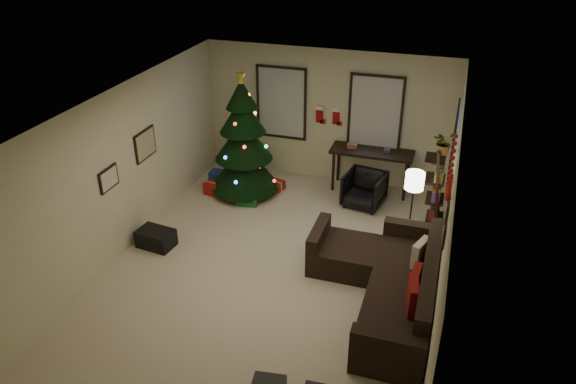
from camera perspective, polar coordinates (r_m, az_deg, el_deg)
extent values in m
plane|color=beige|center=(8.60, -1.87, -8.49)|extent=(7.00, 7.00, 0.00)
plane|color=white|center=(7.31, -2.20, 8.71)|extent=(7.00, 7.00, 0.00)
plane|color=beige|center=(10.93, 4.16, 7.91)|extent=(5.00, 0.00, 5.00)
plane|color=beige|center=(5.37, -15.23, -18.07)|extent=(5.00, 0.00, 5.00)
plane|color=beige|center=(8.94, -17.32, 1.79)|extent=(0.00, 7.00, 7.00)
plane|color=beige|center=(7.51, 16.31, -3.37)|extent=(0.00, 7.00, 7.00)
cube|color=#728CB2|center=(11.08, -0.68, 9.36)|extent=(0.94, 0.02, 1.35)
cube|color=beige|center=(11.08, -0.68, 9.36)|extent=(0.94, 0.03, 1.35)
cube|color=#728CB2|center=(10.66, 9.17, 8.24)|extent=(0.94, 0.02, 1.35)
cube|color=beige|center=(10.66, 9.17, 8.24)|extent=(0.94, 0.03, 1.35)
cube|color=#728CB2|center=(9.73, 17.10, 5.00)|extent=(0.05, 0.27, 1.17)
cube|color=beige|center=(9.73, 17.10, 5.00)|extent=(0.05, 0.45, 1.17)
cylinder|color=black|center=(10.82, -4.51, 0.70)|extent=(0.10, 0.10, 0.30)
cone|color=black|center=(10.62, -4.60, 2.84)|extent=(1.35, 1.35, 0.94)
cone|color=black|center=(10.40, -4.72, 5.55)|extent=(1.11, 1.11, 0.79)
cone|color=black|center=(10.21, -4.83, 8.12)|extent=(0.87, 0.87, 0.70)
cone|color=black|center=(10.08, -4.92, 10.24)|extent=(0.60, 0.60, 0.55)
cylinder|color=maroon|center=(10.88, -4.49, 0.10)|extent=(1.09, 1.09, 0.04)
cube|color=maroon|center=(10.83, -7.95, 0.38)|extent=(0.30, 0.22, 0.25)
cube|color=navy|center=(11.22, -7.46, 1.55)|extent=(0.26, 0.26, 0.28)
cube|color=gold|center=(10.55, -5.12, -0.08)|extent=(0.28, 0.25, 0.30)
cube|color=#14591E|center=(10.44, -4.29, -0.85)|extent=(0.40, 0.30, 0.15)
cube|color=silver|center=(10.71, -3.02, 0.23)|extent=(0.35, 0.28, 0.22)
cube|color=maroon|center=(10.90, -1.24, 0.66)|extent=(0.25, 0.30, 0.18)
cube|color=black|center=(7.96, 11.69, -10.74)|extent=(0.90, 2.41, 0.42)
cube|color=black|center=(7.69, 14.63, -8.57)|extent=(0.20, 2.41, 0.46)
cube|color=black|center=(6.90, 10.35, -16.57)|extent=(0.90, 0.20, 0.66)
cube|color=black|center=(8.95, 12.83, -5.04)|extent=(0.90, 0.20, 0.66)
cube|color=black|center=(8.64, 6.53, -6.75)|extent=(0.85, 0.90, 0.42)
cube|color=black|center=(8.66, 3.21, -5.53)|extent=(0.18, 0.90, 0.66)
cube|color=maroon|center=(7.32, 12.95, -10.60)|extent=(0.18, 0.45, 0.43)
cube|color=maroon|center=(7.56, 13.21, -9.20)|extent=(0.13, 0.40, 0.40)
cube|color=beige|center=(8.17, 13.74, -6.22)|extent=(0.24, 0.41, 0.39)
cube|color=black|center=(10.70, 8.83, 4.19)|extent=(1.60, 0.57, 0.06)
cylinder|color=black|center=(10.79, 4.76, 2.11)|extent=(0.06, 0.06, 0.80)
cylinder|color=black|center=(11.19, 5.31, 3.10)|extent=(0.06, 0.06, 0.80)
cylinder|color=black|center=(10.61, 12.19, 1.05)|extent=(0.06, 0.06, 0.80)
cylinder|color=black|center=(11.02, 12.47, 2.08)|extent=(0.06, 0.06, 0.80)
imported|color=black|center=(10.33, 8.00, 0.27)|extent=(0.75, 0.72, 0.67)
cube|color=black|center=(9.27, 15.38, -0.59)|extent=(0.05, 0.05, 1.65)
cube|color=black|center=(9.66, 15.56, 0.61)|extent=(0.05, 0.05, 1.65)
cube|color=black|center=(9.71, 14.92, -2.56)|extent=(0.30, 0.46, 0.03)
cube|color=black|center=(9.53, 15.19, -0.68)|extent=(0.30, 0.46, 0.03)
cube|color=black|center=(9.37, 15.47, 1.28)|extent=(0.30, 0.46, 0.03)
cube|color=black|center=(9.21, 15.75, 3.31)|extent=(0.30, 0.46, 0.03)
imported|color=#4C4C4C|center=(8.97, 16.11, 5.38)|extent=(0.60, 0.61, 0.51)
cylinder|color=black|center=(9.35, 12.32, -5.73)|extent=(0.25, 0.25, 0.03)
cylinder|color=black|center=(9.03, 12.71, -2.54)|extent=(0.03, 0.03, 1.19)
cylinder|color=white|center=(8.72, 13.16, 1.17)|extent=(0.30, 0.30, 0.28)
cube|color=black|center=(9.44, -14.78, 4.86)|extent=(0.04, 0.60, 0.50)
cube|color=tan|center=(9.44, -14.78, 4.86)|extent=(0.01, 0.54, 0.45)
cube|color=black|center=(8.69, -18.32, 1.34)|extent=(0.04, 0.45, 0.35)
cube|color=beige|center=(8.69, -18.32, 1.34)|extent=(0.01, 0.41, 0.31)
cube|color=black|center=(6.89, 16.09, -4.45)|extent=(0.03, 0.22, 0.28)
cube|color=black|center=(7.11, 16.42, -1.96)|extent=(0.03, 0.18, 0.22)
cube|color=black|center=(7.26, 16.10, -4.01)|extent=(0.03, 0.20, 0.16)
cube|color=black|center=(7.48, 16.44, -1.46)|extent=(0.03, 0.26, 0.20)
cube|color=black|center=(7.83, 16.48, -0.88)|extent=(0.03, 0.18, 0.24)
cube|color=black|center=(7.70, 16.78, 1.07)|extent=(0.03, 0.16, 0.16)
cube|color=#990F0C|center=(10.91, 3.34, 8.07)|extent=(0.14, 0.04, 0.30)
cube|color=white|center=(10.86, 3.36, 8.81)|extent=(0.16, 0.05, 0.08)
cube|color=#990F0C|center=(10.94, 3.68, 7.39)|extent=(0.10, 0.04, 0.08)
cube|color=#990F0C|center=(10.88, 5.09, 7.87)|extent=(0.14, 0.04, 0.30)
cube|color=white|center=(10.83, 5.12, 8.61)|extent=(0.16, 0.05, 0.08)
cube|color=#990F0C|center=(10.91, 5.42, 7.18)|extent=(0.10, 0.04, 0.08)
cube|color=black|center=(9.40, -13.69, -4.74)|extent=(0.64, 0.47, 0.30)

